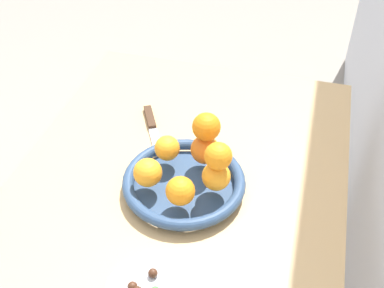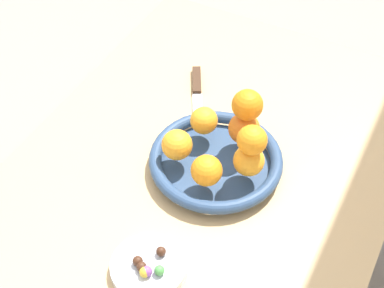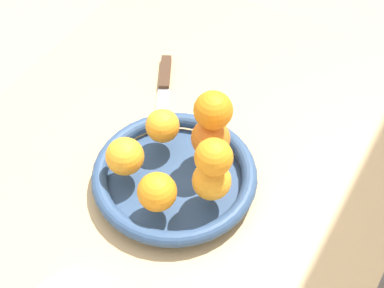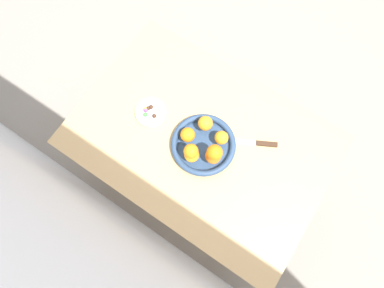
{
  "view_description": "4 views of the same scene",
  "coord_description": "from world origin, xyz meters",
  "px_view_note": "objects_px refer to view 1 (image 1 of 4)",
  "views": [
    {
      "loc": [
        0.7,
        0.24,
        1.53
      ],
      "look_at": [
        -0.03,
        0.04,
        0.88
      ],
      "focal_mm": 45.0,
      "sensor_mm": 36.0,
      "label": 1
    },
    {
      "loc": [
        0.71,
        0.35,
        1.66
      ],
      "look_at": [
        0.01,
        -0.01,
        0.83
      ],
      "focal_mm": 55.0,
      "sensor_mm": 36.0,
      "label": 2
    },
    {
      "loc": [
        0.48,
        0.35,
        1.53
      ],
      "look_at": [
        -0.05,
        0.04,
        0.83
      ],
      "focal_mm": 55.0,
      "sensor_mm": 36.0,
      "label": 3
    },
    {
      "loc": [
        -0.18,
        0.35,
        1.97
      ],
      "look_at": [
        0.01,
        0.06,
        0.81
      ],
      "focal_mm": 28.0,
      "sensor_mm": 36.0,
      "label": 4
    }
  ],
  "objects_px": {
    "orange_3": "(148,173)",
    "orange_5": "(206,127)",
    "orange_0": "(216,176)",
    "knife": "(154,132)",
    "orange_4": "(180,191)",
    "orange_2": "(167,148)",
    "candy_ball_3": "(132,286)",
    "dining_table": "(172,221)",
    "candy_ball_4": "(153,273)",
    "orange_6": "(218,156)",
    "orange_1": "(205,150)",
    "fruit_bowl": "(184,183)"
  },
  "relations": [
    {
      "from": "orange_0",
      "to": "candy_ball_4",
      "type": "bearing_deg",
      "value": -15.07
    },
    {
      "from": "orange_4",
      "to": "candy_ball_3",
      "type": "distance_m",
      "value": 0.22
    },
    {
      "from": "orange_3",
      "to": "candy_ball_4",
      "type": "distance_m",
      "value": 0.23
    },
    {
      "from": "orange_2",
      "to": "candy_ball_3",
      "type": "height_order",
      "value": "orange_2"
    },
    {
      "from": "fruit_bowl",
      "to": "knife",
      "type": "relative_size",
      "value": 1.15
    },
    {
      "from": "fruit_bowl",
      "to": "orange_0",
      "type": "xyz_separation_m",
      "value": [
        0.01,
        0.07,
        0.05
      ]
    },
    {
      "from": "orange_0",
      "to": "candy_ball_3",
      "type": "relative_size",
      "value": 3.33
    },
    {
      "from": "orange_5",
      "to": "knife",
      "type": "bearing_deg",
      "value": -122.18
    },
    {
      "from": "orange_5",
      "to": "orange_6",
      "type": "relative_size",
      "value": 1.08
    },
    {
      "from": "fruit_bowl",
      "to": "orange_4",
      "type": "distance_m",
      "value": 0.09
    },
    {
      "from": "orange_0",
      "to": "orange_2",
      "type": "xyz_separation_m",
      "value": [
        -0.06,
        -0.13,
        -0.0
      ]
    },
    {
      "from": "orange_4",
      "to": "knife",
      "type": "bearing_deg",
      "value": -149.39
    },
    {
      "from": "fruit_bowl",
      "to": "candy_ball_4",
      "type": "relative_size",
      "value": 15.18
    },
    {
      "from": "dining_table",
      "to": "orange_5",
      "type": "distance_m",
      "value": 0.25
    },
    {
      "from": "dining_table",
      "to": "orange_6",
      "type": "distance_m",
      "value": 0.24
    },
    {
      "from": "orange_5",
      "to": "knife",
      "type": "distance_m",
      "value": 0.23
    },
    {
      "from": "orange_3",
      "to": "knife",
      "type": "bearing_deg",
      "value": -163.92
    },
    {
      "from": "fruit_bowl",
      "to": "orange_1",
      "type": "distance_m",
      "value": 0.09
    },
    {
      "from": "orange_3",
      "to": "orange_5",
      "type": "xyz_separation_m",
      "value": [
        -0.1,
        0.1,
        0.07
      ]
    },
    {
      "from": "fruit_bowl",
      "to": "orange_2",
      "type": "height_order",
      "value": "orange_2"
    },
    {
      "from": "orange_4",
      "to": "orange_0",
      "type": "bearing_deg",
      "value": 134.49
    },
    {
      "from": "orange_3",
      "to": "orange_4",
      "type": "bearing_deg",
      "value": 67.98
    },
    {
      "from": "orange_2",
      "to": "candy_ball_4",
      "type": "height_order",
      "value": "orange_2"
    },
    {
      "from": "orange_2",
      "to": "orange_5",
      "type": "relative_size",
      "value": 0.92
    },
    {
      "from": "dining_table",
      "to": "orange_4",
      "type": "bearing_deg",
      "value": 37.44
    },
    {
      "from": "orange_1",
      "to": "orange_4",
      "type": "height_order",
      "value": "orange_1"
    },
    {
      "from": "candy_ball_3",
      "to": "orange_2",
      "type": "bearing_deg",
      "value": -173.54
    },
    {
      "from": "orange_4",
      "to": "orange_6",
      "type": "xyz_separation_m",
      "value": [
        -0.06,
        0.06,
        0.06
      ]
    },
    {
      "from": "dining_table",
      "to": "orange_1",
      "type": "xyz_separation_m",
      "value": [
        -0.09,
        0.05,
        0.16
      ]
    },
    {
      "from": "orange_3",
      "to": "orange_6",
      "type": "height_order",
      "value": "orange_6"
    },
    {
      "from": "orange_6",
      "to": "candy_ball_3",
      "type": "relative_size",
      "value": 3.13
    },
    {
      "from": "orange_0",
      "to": "orange_6",
      "type": "xyz_separation_m",
      "value": [
        0.0,
        0.0,
        0.06
      ]
    },
    {
      "from": "orange_0",
      "to": "orange_5",
      "type": "xyz_separation_m",
      "value": [
        -0.08,
        -0.04,
        0.07
      ]
    },
    {
      "from": "dining_table",
      "to": "orange_3",
      "type": "xyz_separation_m",
      "value": [
        0.01,
        -0.05,
        0.16
      ]
    },
    {
      "from": "fruit_bowl",
      "to": "candy_ball_4",
      "type": "distance_m",
      "value": 0.25
    },
    {
      "from": "candy_ball_4",
      "to": "dining_table",
      "type": "bearing_deg",
      "value": -171.38
    },
    {
      "from": "dining_table",
      "to": "candy_ball_3",
      "type": "height_order",
      "value": "candy_ball_3"
    },
    {
      "from": "orange_0",
      "to": "orange_2",
      "type": "relative_size",
      "value": 1.07
    },
    {
      "from": "orange_5",
      "to": "orange_3",
      "type": "bearing_deg",
      "value": -44.32
    },
    {
      "from": "orange_5",
      "to": "candy_ball_4",
      "type": "distance_m",
      "value": 0.33
    },
    {
      "from": "orange_1",
      "to": "orange_6",
      "type": "bearing_deg",
      "value": 31.01
    },
    {
      "from": "orange_4",
      "to": "orange_5",
      "type": "distance_m",
      "value": 0.15
    },
    {
      "from": "orange_2",
      "to": "candy_ball_3",
      "type": "relative_size",
      "value": 3.11
    },
    {
      "from": "dining_table",
      "to": "candy_ball_4",
      "type": "distance_m",
      "value": 0.25
    },
    {
      "from": "orange_0",
      "to": "orange_3",
      "type": "xyz_separation_m",
      "value": [
        0.03,
        -0.14,
        0.0
      ]
    },
    {
      "from": "orange_0",
      "to": "knife",
      "type": "distance_m",
      "value": 0.28
    },
    {
      "from": "orange_5",
      "to": "orange_1",
      "type": "bearing_deg",
      "value": -33.47
    },
    {
      "from": "fruit_bowl",
      "to": "orange_1",
      "type": "xyz_separation_m",
      "value": [
        -0.06,
        0.03,
        0.05
      ]
    },
    {
      "from": "orange_3",
      "to": "orange_4",
      "type": "relative_size",
      "value": 1.01
    },
    {
      "from": "dining_table",
      "to": "orange_6",
      "type": "height_order",
      "value": "orange_6"
    }
  ]
}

